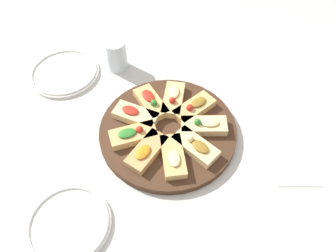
{
  "coord_description": "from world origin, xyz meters",
  "views": [
    {
      "loc": [
        -0.52,
        -0.22,
        0.77
      ],
      "look_at": [
        0.0,
        0.0,
        0.03
      ],
      "focal_mm": 35.0,
      "sensor_mm": 36.0,
      "label": 1
    }
  ],
  "objects_px": {
    "plate_right": "(64,72)",
    "napkin_stack": "(294,163)",
    "serving_board": "(168,131)",
    "water_glass": "(116,55)",
    "plate_left": "(69,224)"
  },
  "relations": [
    {
      "from": "plate_left",
      "to": "water_glass",
      "type": "height_order",
      "value": "water_glass"
    },
    {
      "from": "serving_board",
      "to": "plate_left",
      "type": "bearing_deg",
      "value": 161.73
    },
    {
      "from": "plate_left",
      "to": "napkin_stack",
      "type": "distance_m",
      "value": 0.61
    },
    {
      "from": "serving_board",
      "to": "water_glass",
      "type": "distance_m",
      "value": 0.33
    },
    {
      "from": "water_glass",
      "to": "napkin_stack",
      "type": "xyz_separation_m",
      "value": [
        -0.16,
        -0.63,
        -0.05
      ]
    },
    {
      "from": "napkin_stack",
      "to": "serving_board",
      "type": "bearing_deg",
      "value": 95.82
    },
    {
      "from": "plate_right",
      "to": "serving_board",
      "type": "bearing_deg",
      "value": -102.69
    },
    {
      "from": "plate_right",
      "to": "napkin_stack",
      "type": "bearing_deg",
      "value": -94.25
    },
    {
      "from": "plate_right",
      "to": "napkin_stack",
      "type": "relative_size",
      "value": 1.65
    },
    {
      "from": "plate_right",
      "to": "plate_left",
      "type": "bearing_deg",
      "value": -145.42
    },
    {
      "from": "plate_left",
      "to": "serving_board",
      "type": "bearing_deg",
      "value": -18.27
    },
    {
      "from": "serving_board",
      "to": "plate_right",
      "type": "distance_m",
      "value": 0.43
    },
    {
      "from": "plate_right",
      "to": "napkin_stack",
      "type": "xyz_separation_m",
      "value": [
        -0.06,
        -0.78,
        -0.01
      ]
    },
    {
      "from": "water_glass",
      "to": "serving_board",
      "type": "bearing_deg",
      "value": -126.15
    },
    {
      "from": "serving_board",
      "to": "napkin_stack",
      "type": "bearing_deg",
      "value": -84.18
    }
  ]
}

